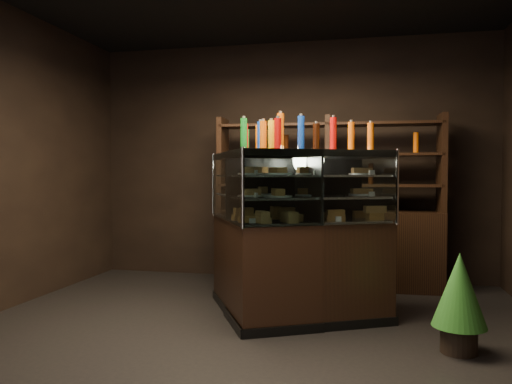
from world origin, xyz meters
TOP-DOWN VIEW (x-y plane):
  - ground at (0.00, 0.00)m, footprint 5.00×5.00m
  - room_shell at (0.00, 0.00)m, footprint 5.02×5.02m
  - display_case at (0.21, 0.73)m, footprint 1.89×1.59m
  - food_display at (0.21, 0.73)m, footprint 1.46×1.23m
  - bottles_top at (0.21, 0.74)m, footprint 1.30×1.09m
  - potted_conifer at (1.62, 0.08)m, footprint 0.40×0.40m
  - back_shelving at (0.51, 2.05)m, footprint 2.60×0.51m

SIDE VIEW (x-z plane):
  - ground at x=0.00m, z-range 0.00..0.00m
  - potted_conifer at x=1.62m, z-range 0.06..0.91m
  - display_case at x=0.21m, z-range -0.26..1.29m
  - back_shelving at x=0.51m, z-range -0.40..1.60m
  - food_display at x=0.21m, z-range 0.93..1.40m
  - bottles_top at x=0.21m, z-range 1.53..1.83m
  - room_shell at x=0.00m, z-range 0.44..3.45m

